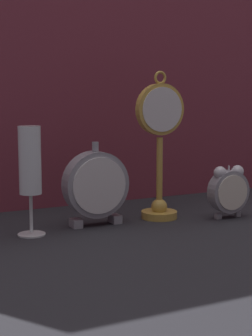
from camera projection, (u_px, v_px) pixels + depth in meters
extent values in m
plane|color=#232328|center=(144.00, 232.00, 1.14)|extent=(4.00, 4.00, 0.00)
cube|color=brown|center=(81.00, 51.00, 1.37)|extent=(1.46, 0.01, 0.76)
cylinder|color=gold|center=(159.00, 215.00, 1.27)|extent=(0.08, 0.08, 0.02)
sphere|color=gold|center=(159.00, 207.00, 1.26)|extent=(0.04, 0.04, 0.04)
cylinder|color=gold|center=(159.00, 175.00, 1.25)|extent=(0.01, 0.01, 0.17)
cylinder|color=gold|center=(160.00, 109.00, 1.23)|extent=(0.11, 0.02, 0.11)
cylinder|color=silver|center=(162.00, 109.00, 1.23)|extent=(0.10, 0.00, 0.10)
torus|color=gold|center=(160.00, 78.00, 1.23)|extent=(0.03, 0.01, 0.03)
cube|color=gray|center=(218.00, 216.00, 1.26)|extent=(0.01, 0.01, 0.01)
cube|color=gray|center=(237.00, 214.00, 1.28)|extent=(0.01, 0.01, 0.01)
cylinder|color=gray|center=(228.00, 191.00, 1.26)|extent=(0.10, 0.03, 0.10)
cylinder|color=silver|center=(233.00, 193.00, 1.25)|extent=(0.08, 0.00, 0.08)
sphere|color=silver|center=(220.00, 173.00, 1.25)|extent=(0.03, 0.03, 0.03)
sphere|color=silver|center=(237.00, 171.00, 1.27)|extent=(0.03, 0.03, 0.03)
cylinder|color=silver|center=(229.00, 170.00, 1.26)|extent=(0.00, 0.00, 0.02)
cube|color=gray|center=(76.00, 223.00, 1.18)|extent=(0.02, 0.03, 0.02)
cube|color=gray|center=(115.00, 219.00, 1.22)|extent=(0.02, 0.03, 0.02)
cylinder|color=gray|center=(96.00, 184.00, 1.19)|extent=(0.14, 0.04, 0.14)
cylinder|color=silver|center=(100.00, 186.00, 1.17)|extent=(0.12, 0.00, 0.12)
cylinder|color=gray|center=(95.00, 147.00, 1.18)|extent=(0.01, 0.01, 0.02)
cylinder|color=silver|center=(32.00, 234.00, 1.12)|extent=(0.06, 0.06, 0.01)
cylinder|color=silver|center=(31.00, 213.00, 1.11)|extent=(0.01, 0.01, 0.08)
cylinder|color=white|center=(30.00, 160.00, 1.10)|extent=(0.04, 0.04, 0.13)
cylinder|color=#DBC675|center=(30.00, 172.00, 1.10)|extent=(0.04, 0.04, 0.09)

